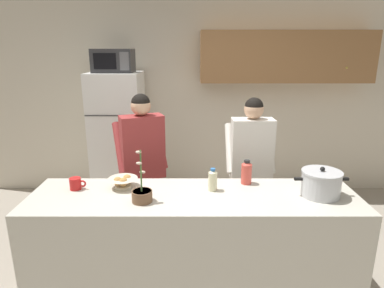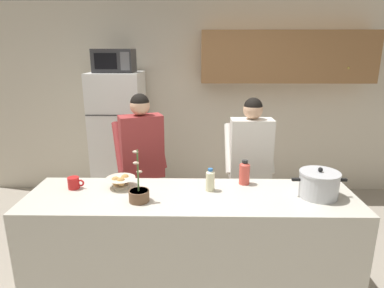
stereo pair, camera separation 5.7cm
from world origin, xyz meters
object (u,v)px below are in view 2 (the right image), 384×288
bottle_mid_counter (210,180)px  potted_orchid (139,194)px  person_by_sink (250,159)px  coffee_mug (74,183)px  refrigerator (120,139)px  cooking_pot (319,184)px  bottle_near_edge (244,172)px  bread_bowl (121,181)px  microwave (114,61)px  person_near_pot (142,155)px

bottle_mid_counter → potted_orchid: potted_orchid is taller
person_by_sink → coffee_mug: 1.63m
refrigerator → cooking_pot: bearing=-43.8°
coffee_mug → potted_orchid: bearing=-21.7°
refrigerator → bottle_near_edge: (1.41, -1.62, 0.16)m
bread_bowl → bottle_near_edge: 1.01m
microwave → bottle_near_edge: bearing=-48.6°
refrigerator → microwave: size_ratio=3.59×
person_near_pot → bottle_mid_counter: (0.65, -0.66, 0.02)m
microwave → bread_bowl: (0.40, -1.69, -0.89)m
bottle_mid_counter → bread_bowl: bearing=176.0°
bottle_near_edge → bottle_mid_counter: size_ratio=1.12×
person_by_sink → bottle_mid_counter: size_ratio=8.54×
coffee_mug → bread_bowl: 0.37m
bread_bowl → bottle_near_edge: (1.01, 0.09, 0.05)m
person_near_pot → cooking_pot: person_near_pot is taller
bread_bowl → potted_orchid: (0.19, -0.25, 0.01)m
refrigerator → person_near_pot: (0.48, -1.10, 0.13)m
bottle_near_edge → coffee_mug: bearing=-175.0°
microwave → cooking_pot: (1.94, -1.83, -0.84)m
microwave → person_near_pot: size_ratio=0.30×
bottle_near_edge → potted_orchid: (-0.82, -0.34, -0.04)m
person_by_sink → bottle_mid_counter: person_by_sink is taller
bottle_near_edge → bottle_mid_counter: bearing=-154.1°
microwave → coffee_mug: 1.94m
person_by_sink → potted_orchid: size_ratio=3.99×
microwave → person_near_pot: microwave is taller
microwave → person_near_pot: bearing=-66.2°
bottle_near_edge → refrigerator: bearing=131.0°
cooking_pot → bread_bowl: size_ratio=1.73×
refrigerator → bread_bowl: (0.40, -1.71, 0.11)m
coffee_mug → bread_bowl: (0.37, 0.03, 0.00)m
microwave → person_near_pot: (0.48, -1.08, -0.87)m
cooking_pot → potted_orchid: (-1.34, -0.11, -0.04)m
person_near_pot → potted_orchid: bearing=-82.2°
person_near_pot → potted_orchid: 0.87m
refrigerator → microwave: microwave is taller
coffee_mug → bottle_near_edge: bearing=5.0°
potted_orchid → bottle_near_edge: bearing=22.8°
cooking_pot → bottle_near_edge: cooking_pot is taller
bottle_near_edge → potted_orchid: potted_orchid is taller
bread_bowl → cooking_pot: bearing=-5.5°
person_near_pot → bottle_mid_counter: 0.92m
refrigerator → bread_bowl: refrigerator is taller
refrigerator → potted_orchid: size_ratio=4.39×
cooking_pot → coffee_mug: cooking_pot is taller
bread_bowl → refrigerator: bearing=103.3°
coffee_mug → refrigerator: bearing=91.1°
microwave → bottle_near_edge: 2.29m
cooking_pot → bottle_near_edge: size_ratio=2.00×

